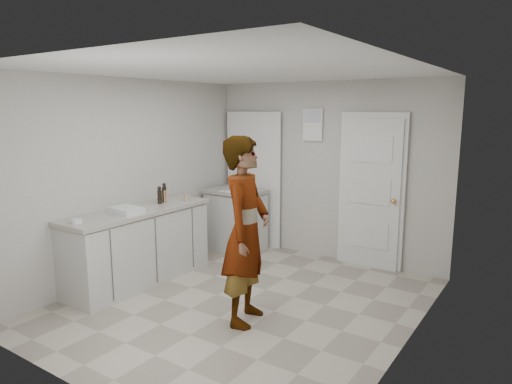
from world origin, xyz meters
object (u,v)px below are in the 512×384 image
Objects in this scene: cake_mix_box at (164,196)px; oil_cruet_b at (164,193)px; egg_bowl at (76,221)px; baking_dish at (126,210)px; person at (246,231)px; oil_cruet_a at (160,195)px; spice_jar at (186,198)px.

oil_cruet_b reaches higher than cake_mix_box.
egg_bowl is (0.01, -1.31, -0.10)m from oil_cruet_b.
oil_cruet_b is 0.70m from baking_dish.
person is 8.20× the size of oil_cruet_a.
baking_dish is (-1.64, -0.09, 0.02)m from person.
baking_dish is (-0.09, -0.92, -0.01)m from spice_jar.
oil_cruet_b is (-0.01, 0.09, 0.01)m from oil_cruet_a.
egg_bowl is at bearing 96.93° from person.
oil_cruet_a is at bearing 95.75° from baking_dish.
oil_cruet_b is at bearing 90.41° from egg_bowl.
person is at bearing 22.76° from egg_bowl.
person is at bearing 3.18° from baking_dish.
oil_cruet_b is 0.64× the size of baking_dish.
person is 1.82m from oil_cruet_b.
person is at bearing -1.21° from cake_mix_box.
oil_cruet_a is 0.57× the size of baking_dish.
person is 1.84m from cake_mix_box.
spice_jar is at bearing 84.51° from egg_bowl.
person reaches higher than oil_cruet_b.
oil_cruet_b is at bearing 95.10° from oil_cruet_a.
egg_bowl is at bearing -89.59° from oil_cruet_b.
spice_jar is 0.30m from oil_cruet_b.
oil_cruet_b is at bearing 55.00° from person.
person reaches higher than spice_jar.
spice_jar is at bearing 70.07° from cake_mix_box.
egg_bowl is (0.00, -1.21, -0.08)m from oil_cruet_a.
person reaches higher than cake_mix_box.
cake_mix_box is at bearing 105.35° from oil_cruet_a.
egg_bowl is at bearing -95.38° from baking_dish.
oil_cruet_a reaches higher than cake_mix_box.
egg_bowl is (-0.15, -1.55, -0.02)m from spice_jar.
person reaches higher than baking_dish.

